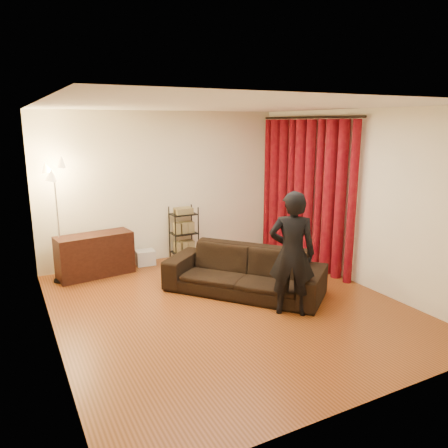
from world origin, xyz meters
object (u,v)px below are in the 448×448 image
sofa (244,271)px  person (292,254)px  media_cabinet (95,255)px  floor_lamp (58,223)px  storage_boxes (146,257)px  wire_shelf (184,233)px

sofa → person: 1.05m
person → media_cabinet: person is taller
media_cabinet → person: bearing=-60.7°
sofa → floor_lamp: (-2.35, 1.78, 0.62)m
storage_boxes → wire_shelf: wire_shelf is taller
media_cabinet → storage_boxes: (0.91, 0.16, -0.22)m
storage_boxes → floor_lamp: (-1.44, -0.18, 0.83)m
media_cabinet → floor_lamp: floor_lamp is taller
media_cabinet → wire_shelf: bearing=-1.6°
wire_shelf → floor_lamp: 2.25m
media_cabinet → storage_boxes: size_ratio=3.73×
sofa → wire_shelf: size_ratio=2.34×
person → storage_boxes: person is taller
wire_shelf → person: bearing=-83.4°
person → media_cabinet: 3.40m
storage_boxes → floor_lamp: size_ratio=0.17×
person → floor_lamp: floor_lamp is taller
wire_shelf → floor_lamp: size_ratio=0.52×
sofa → wire_shelf: wire_shelf is taller
person → wire_shelf: (-0.35, 2.87, -0.33)m
sofa → media_cabinet: 2.55m
person → media_cabinet: bearing=-17.9°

